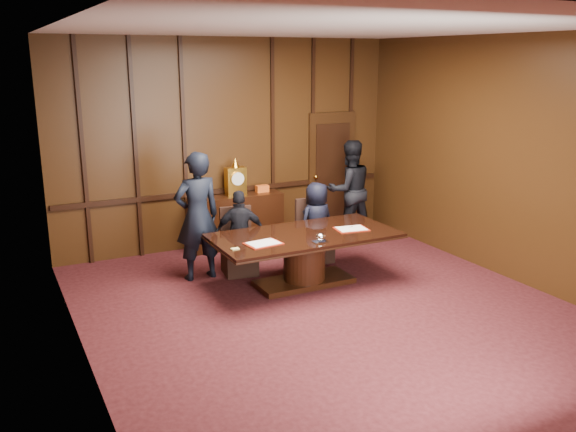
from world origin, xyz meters
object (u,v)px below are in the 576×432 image
at_px(signatory_right, 317,223).
at_px(conference_table, 304,251).
at_px(sideboard, 236,219).
at_px(witness_left, 197,216).
at_px(witness_right, 349,190).
at_px(signatory_left, 240,233).

bearing_deg(signatory_right, conference_table, 41.51).
xyz_separation_m(sideboard, witness_left, (-1.10, -1.22, 0.46)).
height_order(sideboard, witness_right, witness_right).
bearing_deg(conference_table, signatory_right, 50.91).
xyz_separation_m(signatory_left, witness_left, (-0.61, 0.14, 0.30)).
relative_size(sideboard, conference_table, 0.61).
relative_size(conference_table, signatory_left, 2.03).
relative_size(signatory_left, witness_right, 0.73).
distance_m(signatory_right, witness_right, 1.51).
bearing_deg(witness_left, signatory_left, 163.63).
relative_size(sideboard, signatory_right, 1.24).
distance_m(signatory_left, signatory_right, 1.30).
xyz_separation_m(conference_table, signatory_right, (0.65, 0.80, 0.14)).
height_order(signatory_right, witness_left, witness_left).
bearing_deg(witness_right, sideboard, -7.30).
bearing_deg(conference_table, witness_right, 43.12).
height_order(conference_table, witness_right, witness_right).
bearing_deg(conference_table, signatory_left, 129.09).
relative_size(signatory_right, witness_right, 0.73).
bearing_deg(sideboard, witness_right, -12.72).
height_order(conference_table, signatory_left, signatory_left).
xyz_separation_m(conference_table, signatory_left, (-0.65, 0.80, 0.14)).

